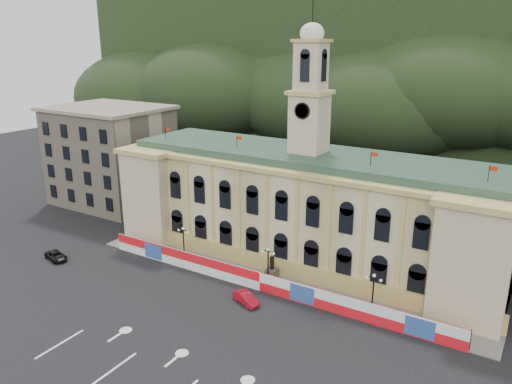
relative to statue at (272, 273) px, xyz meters
The scene contains 13 objects.
ground 18.04m from the statue, 90.00° to the right, with size 260.00×260.00×0.00m, color black.
lane_markings 23.03m from the statue, 90.00° to the right, with size 26.00×10.00×0.02m, color white, non-canonical shape.
hill_ridge 105.59m from the statue, 89.98° to the left, with size 230.00×80.00×64.00m.
city_hall 11.71m from the statue, 90.00° to the left, with size 56.20×17.60×37.10m.
side_building_left 45.63m from the statue, 163.26° to the left, with size 21.00×17.00×18.60m.
hoarding_fence 2.93m from the statue, 88.90° to the right, with size 50.00×0.44×2.50m.
pavement 1.13m from the statue, 90.00° to the right, with size 56.00×5.50×0.16m, color slate.
statue is the anchor object (origin of this frame).
lamp_left 14.16m from the statue, behind, with size 1.96×0.44×5.15m.
lamp_center 2.14m from the statue, 90.00° to the right, with size 1.96×0.44×5.15m.
lamp_right 14.16m from the statue, ahead, with size 1.96×0.44×5.15m.
red_sedan 6.62m from the statue, 88.63° to the right, with size 4.21×2.74×1.31m, color #9F0B1A.
black_suv 31.82m from the statue, 160.55° to the right, with size 4.63×2.95×1.19m, color black.
Camera 1 is at (29.40, -33.87, 30.96)m, focal length 35.00 mm.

